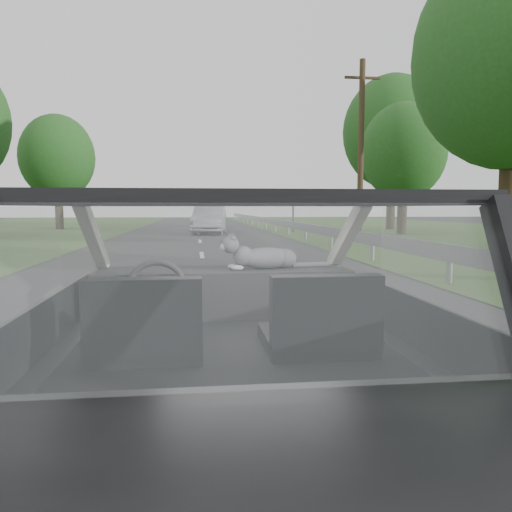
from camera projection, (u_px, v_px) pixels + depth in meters
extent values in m
plane|color=#3A3A3A|center=(231.00, 469.00, 2.66)|extent=(140.00, 140.00, 0.00)
cube|color=black|center=(231.00, 336.00, 2.59)|extent=(1.80, 4.00, 1.45)
cube|color=black|center=(224.00, 292.00, 3.19)|extent=(1.58, 0.45, 0.30)
cube|color=black|center=(146.00, 321.00, 2.24)|extent=(0.50, 0.72, 0.42)
cube|color=black|center=(320.00, 317.00, 2.33)|extent=(0.50, 0.72, 0.42)
torus|color=black|center=(156.00, 290.00, 2.84)|extent=(0.36, 0.36, 0.04)
ellipsoid|color=slate|center=(266.00, 257.00, 3.17)|extent=(0.55, 0.28, 0.24)
cube|color=gray|center=(368.00, 239.00, 13.00)|extent=(0.05, 90.00, 0.32)
imported|color=#A0A3A6|center=(209.00, 220.00, 26.62)|extent=(2.27, 4.72, 1.50)
cube|color=#0D5D27|center=(293.00, 211.00, 28.04)|extent=(0.43, 0.93, 2.39)
cylinder|color=#3F2D1E|center=(361.00, 151.00, 20.81)|extent=(0.25, 0.25, 7.46)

